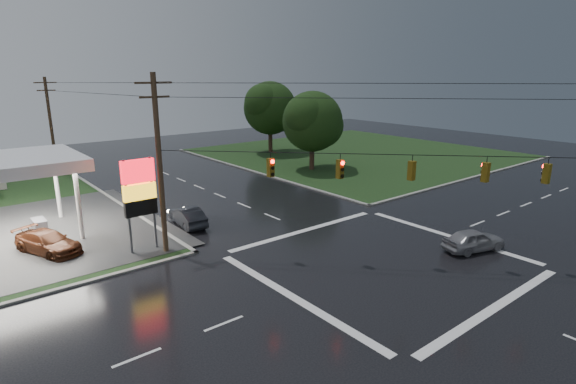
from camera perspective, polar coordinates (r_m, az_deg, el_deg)
ground at (r=27.85m, az=11.86°, el=-8.59°), size 120.00×120.00×0.00m
grass_ne at (r=63.21m, az=8.75°, el=4.87°), size 36.00×36.00×0.08m
pylon_sign at (r=28.91m, az=-18.36°, el=0.25°), size 2.00×0.35×6.00m
utility_pole_nw at (r=27.99m, az=-16.00°, el=3.56°), size 2.20×0.32×11.00m
utility_pole_n at (r=55.17m, az=-27.89°, el=7.55°), size 2.20×0.32×10.50m
traffic_signals at (r=25.98m, az=12.68°, el=4.63°), size 26.87×26.87×1.47m
tree_ne_near at (r=51.32m, az=3.24°, el=8.92°), size 7.99×6.80×8.98m
tree_ne_far at (r=62.41m, az=-2.17°, el=10.59°), size 8.46×7.20×9.80m
car_north at (r=33.91m, az=-12.65°, el=-3.03°), size 1.87×4.41×1.42m
car_crossing at (r=30.92m, az=22.51°, el=-5.64°), size 4.41×2.78×1.40m
car_pump at (r=31.96m, az=-28.18°, el=-5.65°), size 3.71×5.20×1.40m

